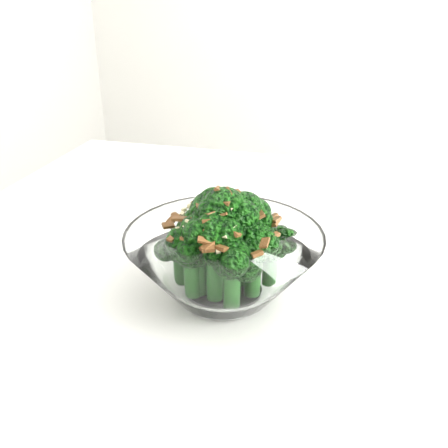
% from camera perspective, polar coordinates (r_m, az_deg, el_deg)
% --- Properties ---
extents(table, '(1.32, 0.99, 0.75)m').
position_cam_1_polar(table, '(0.62, 19.83, -11.40)').
color(table, white).
rests_on(table, ground).
extents(broccoli_dish, '(0.20, 0.20, 0.12)m').
position_cam_1_polar(broccoli_dish, '(0.50, -0.14, -3.66)').
color(broccoli_dish, white).
rests_on(broccoli_dish, table).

